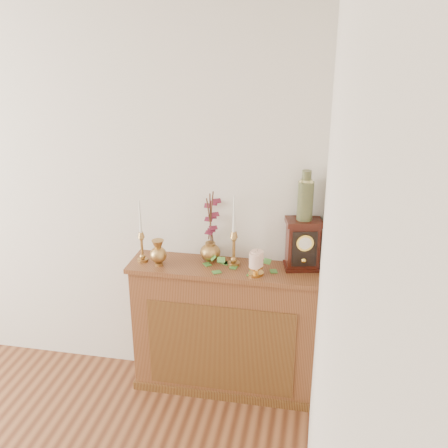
% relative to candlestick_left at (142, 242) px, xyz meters
% --- Properties ---
extents(console_shelf, '(1.24, 0.34, 0.93)m').
position_rel_candlestick_left_xyz_m(console_shelf, '(0.54, 0.03, -0.63)').
color(console_shelf, brown).
rests_on(console_shelf, ground).
extents(candlestick_left, '(0.07, 0.07, 0.42)m').
position_rel_candlestick_left_xyz_m(candlestick_left, '(0.00, 0.00, 0.00)').
color(candlestick_left, '#A57E42').
rests_on(candlestick_left, console_shelf).
extents(candlestick_center, '(0.08, 0.08, 0.47)m').
position_rel_candlestick_left_xyz_m(candlestick_center, '(0.59, 0.06, 0.02)').
color(candlestick_center, '#A57E42').
rests_on(candlestick_center, console_shelf).
extents(bud_vase, '(0.11, 0.11, 0.17)m').
position_rel_candlestick_left_xyz_m(bud_vase, '(0.12, -0.04, -0.05)').
color(bud_vase, '#A57E42').
rests_on(bud_vase, console_shelf).
extents(ginger_jar, '(0.20, 0.21, 0.49)m').
position_rel_candlestick_left_xyz_m(ginger_jar, '(0.44, 0.13, 0.08)').
color(ginger_jar, '#A57E42').
rests_on(ginger_jar, console_shelf).
extents(pillar_candle_left, '(0.08, 0.08, 0.16)m').
position_rel_candlestick_left_xyz_m(pillar_candle_left, '(0.75, -0.06, -0.05)').
color(pillar_candle_left, gold).
rests_on(pillar_candle_left, console_shelf).
extents(pillar_candle_right, '(0.09, 0.09, 0.17)m').
position_rel_candlestick_left_xyz_m(pillar_candle_right, '(0.76, -0.05, -0.05)').
color(pillar_candle_right, gold).
rests_on(pillar_candle_right, console_shelf).
extents(ivy_garland, '(0.46, 0.20, 0.09)m').
position_rel_candlestick_left_xyz_m(ivy_garland, '(0.50, 0.01, -0.12)').
color(ivy_garland, '#39712B').
rests_on(ivy_garland, console_shelf).
extents(mantel_clock, '(0.25, 0.20, 0.33)m').
position_rel_candlestick_left_xyz_m(mantel_clock, '(1.02, 0.10, 0.02)').
color(mantel_clock, '#39110B').
rests_on(mantel_clock, console_shelf).
extents(ceramic_vase, '(0.10, 0.10, 0.31)m').
position_rel_candlestick_left_xyz_m(ceramic_vase, '(1.02, 0.10, 0.33)').
color(ceramic_vase, '#1A3429').
rests_on(ceramic_vase, mantel_clock).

